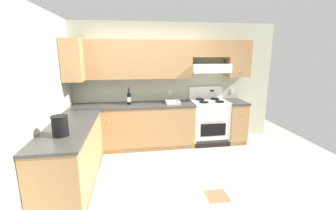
# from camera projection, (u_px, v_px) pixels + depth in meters

# --- Properties ---
(ground_plane) EXTENTS (7.04, 7.04, 0.00)m
(ground_plane) POSITION_uv_depth(u_px,v_px,m) (156.00, 176.00, 3.69)
(ground_plane) COLOR beige
(floor_accent_tile) EXTENTS (0.30, 0.30, 0.01)m
(floor_accent_tile) POSITION_uv_depth(u_px,v_px,m) (217.00, 196.00, 3.17)
(floor_accent_tile) COLOR olive
(floor_accent_tile) RESTS_ON ground_plane
(wall_back) EXTENTS (4.68, 0.57, 2.55)m
(wall_back) POSITION_uv_depth(u_px,v_px,m) (166.00, 74.00, 4.88)
(wall_back) COLOR #B7BAA3
(wall_back) RESTS_ON ground_plane
(wall_left) EXTENTS (0.47, 4.00, 2.55)m
(wall_left) POSITION_uv_depth(u_px,v_px,m) (46.00, 94.00, 3.36)
(wall_left) COLOR #B7BAA3
(wall_left) RESTS_ON ground_plane
(counter_back_run) EXTENTS (3.60, 0.65, 0.91)m
(counter_back_run) POSITION_uv_depth(u_px,v_px,m) (149.00, 125.00, 4.78)
(counter_back_run) COLOR #A87A4C
(counter_back_run) RESTS_ON ground_plane
(counter_left_run) EXTENTS (0.63, 1.91, 0.91)m
(counter_left_run) POSITION_uv_depth(u_px,v_px,m) (73.00, 155.00, 3.39)
(counter_left_run) COLOR #A87A4C
(counter_left_run) RESTS_ON ground_plane
(stove) EXTENTS (0.76, 0.62, 1.20)m
(stove) POSITION_uv_depth(u_px,v_px,m) (209.00, 121.00, 4.98)
(stove) COLOR white
(stove) RESTS_ON ground_plane
(wine_bottle) EXTENTS (0.08, 0.08, 0.35)m
(wine_bottle) POSITION_uv_depth(u_px,v_px,m) (129.00, 98.00, 4.61)
(wine_bottle) COLOR black
(wine_bottle) RESTS_ON counter_back_run
(bowl) EXTENTS (0.28, 0.24, 0.06)m
(bowl) POSITION_uv_depth(u_px,v_px,m) (173.00, 103.00, 4.69)
(bowl) COLOR silver
(bowl) RESTS_ON counter_back_run
(bucket) EXTENTS (0.21, 0.21, 0.26)m
(bucket) POSITION_uv_depth(u_px,v_px,m) (60.00, 125.00, 2.86)
(bucket) COLOR black
(bucket) RESTS_ON counter_left_run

